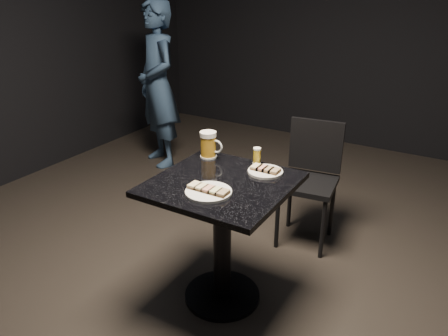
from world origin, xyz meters
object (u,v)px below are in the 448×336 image
at_px(patron, 158,86).
at_px(plate_small, 265,172).
at_px(beer_mug, 209,145).
at_px(chair, 310,174).
at_px(beer_tumbler, 257,156).
at_px(table, 222,222).
at_px(plate_large, 209,192).

bearing_deg(patron, plate_small, -6.29).
height_order(beer_mug, chair, beer_mug).
xyz_separation_m(patron, chair, (1.78, -0.59, -0.29)).
relative_size(plate_small, beer_tumbler, 1.96).
xyz_separation_m(plate_small, beer_mug, (-0.39, 0.03, 0.07)).
height_order(plate_small, beer_tumbler, beer_tumbler).
xyz_separation_m(plate_small, table, (-0.14, -0.22, -0.25)).
relative_size(patron, chair, 1.85).
height_order(plate_large, chair, chair).
bearing_deg(beer_tumbler, plate_small, -41.95).
bearing_deg(table, beer_tumbler, 81.17).
xyz_separation_m(patron, beer_mug, (1.36, -1.21, 0.04)).
relative_size(patron, table, 2.10).
relative_size(plate_small, table, 0.26).
height_order(plate_large, beer_mug, beer_mug).
bearing_deg(plate_large, beer_mug, 122.53).
xyz_separation_m(plate_large, table, (-0.01, 0.15, -0.25)).
height_order(table, beer_tumbler, beer_tumbler).
distance_m(plate_large, beer_mug, 0.48).
relative_size(beer_mug, beer_tumbler, 1.61).
relative_size(beer_tumbler, chair, 0.11).
xyz_separation_m(plate_small, beer_tumbler, (-0.10, 0.09, 0.04)).
bearing_deg(patron, chair, 10.92).
bearing_deg(beer_tumbler, plate_large, -94.31).
height_order(plate_large, table, plate_large).
distance_m(plate_small, patron, 2.15).
bearing_deg(beer_mug, chair, 55.96).
distance_m(plate_large, beer_tumbler, 0.46).
relative_size(beer_mug, chair, 0.19).
distance_m(beer_mug, chair, 0.82).
bearing_deg(plate_large, beer_tumbler, 85.69).
bearing_deg(table, plate_small, 56.40).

